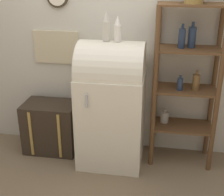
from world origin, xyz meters
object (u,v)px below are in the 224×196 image
vase_center (118,30)px  vase_left (106,27)px  refrigerator (112,102)px  suitcase_trunk (51,127)px

vase_center → vase_left: bearing=179.1°
vase_left → vase_center: 0.12m
refrigerator → vase_center: size_ratio=5.49×
suitcase_trunk → refrigerator: bearing=-6.2°
refrigerator → vase_center: (0.06, -0.01, 0.77)m
suitcase_trunk → vase_left: bearing=-7.4°
suitcase_trunk → vase_left: vase_left is taller
refrigerator → suitcase_trunk: size_ratio=2.23×
refrigerator → vase_left: size_ratio=4.60×
refrigerator → vase_left: 0.79m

